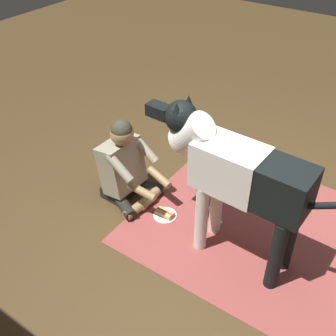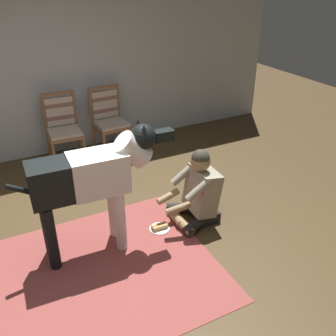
{
  "view_description": "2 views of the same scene",
  "coord_description": "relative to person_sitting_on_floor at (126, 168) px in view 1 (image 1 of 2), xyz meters",
  "views": [
    {
      "loc": [
        -0.87,
        2.47,
        2.63
      ],
      "look_at": [
        0.55,
        0.4,
        0.73
      ],
      "focal_mm": 43.81,
      "sensor_mm": 36.0,
      "label": 1
    },
    {
      "loc": [
        -0.69,
        -2.69,
        2.48
      ],
      "look_at": [
        0.83,
        0.26,
        0.7
      ],
      "focal_mm": 40.05,
      "sensor_mm": 36.0,
      "label": 2
    }
  ],
  "objects": [
    {
      "name": "ground_plane",
      "position": [
        -1.16,
        -0.2,
        -0.35
      ],
      "size": [
        13.45,
        13.45,
        0.0
      ],
      "primitive_type": "plane",
      "color": "#48361D"
    },
    {
      "name": "area_rug",
      "position": [
        -1.22,
        -0.32,
        -0.34
      ],
      "size": [
        2.09,
        1.84,
        0.01
      ],
      "primitive_type": "cube",
      "color": "#93423E",
      "rests_on": "ground"
    },
    {
      "name": "person_sitting_on_floor",
      "position": [
        0.0,
        0.0,
        0.0
      ],
      "size": [
        0.65,
        0.58,
        0.85
      ],
      "color": "black",
      "rests_on": "ground"
    },
    {
      "name": "large_dog",
      "position": [
        -1.11,
        0.05,
        0.45
      ],
      "size": [
        1.54,
        0.37,
        1.25
      ],
      "color": "white",
      "rests_on": "ground"
    },
    {
      "name": "hot_dog_on_plate",
      "position": [
        -0.45,
        0.02,
        -0.32
      ],
      "size": [
        0.22,
        0.22,
        0.06
      ],
      "color": "white",
      "rests_on": "ground"
    }
  ]
}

